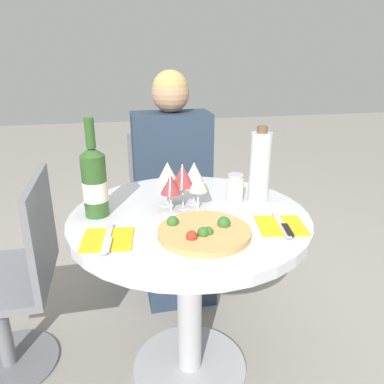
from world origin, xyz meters
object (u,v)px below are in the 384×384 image
at_px(wine_bottle, 95,182).
at_px(tall_carafe, 260,167).
at_px(dining_table, 189,256).
at_px(chair_behind_diner, 171,209).
at_px(seated_diner, 175,198).
at_px(pizza_large, 204,232).
at_px(chair_empty_side, 11,283).

bearing_deg(wine_bottle, tall_carafe, 0.95).
bearing_deg(dining_table, chair_behind_diner, 86.21).
relative_size(seated_diner, wine_bottle, 3.43).
height_order(seated_diner, wine_bottle, seated_diner).
bearing_deg(pizza_large, chair_behind_diner, 87.58).
bearing_deg(dining_table, seated_diner, 85.37).
bearing_deg(dining_table, chair_empty_side, 165.12).
xyz_separation_m(pizza_large, wine_bottle, (-0.32, 0.23, 0.11)).
height_order(chair_empty_side, pizza_large, chair_empty_side).
bearing_deg(pizza_large, dining_table, 93.91).
bearing_deg(chair_empty_side, wine_bottle, -108.59).
relative_size(chair_behind_diner, chair_empty_side, 1.00).
distance_m(chair_empty_side, pizza_large, 0.83).
height_order(seated_diner, tall_carafe, seated_diner).
distance_m(wine_bottle, tall_carafe, 0.59).
bearing_deg(tall_carafe, dining_table, -166.39).
bearing_deg(wine_bottle, dining_table, -10.47).
relative_size(chair_behind_diner, pizza_large, 2.80).
height_order(pizza_large, tall_carafe, tall_carafe).
bearing_deg(tall_carafe, pizza_large, -138.62).
bearing_deg(chair_empty_side, seated_diner, -57.74).
bearing_deg(chair_behind_diner, wine_bottle, 63.04).
bearing_deg(seated_diner, dining_table, 85.37).
relative_size(dining_table, chair_behind_diner, 1.04).
bearing_deg(pizza_large, seated_diner, 87.16).
xyz_separation_m(dining_table, chair_behind_diner, (0.05, 0.77, -0.14)).
bearing_deg(dining_table, pizza_large, -86.09).
bearing_deg(chair_empty_side, pizza_large, -116.92).
xyz_separation_m(chair_behind_diner, pizza_large, (-0.04, -0.94, 0.32)).
xyz_separation_m(chair_behind_diner, wine_bottle, (-0.36, -0.72, 0.43)).
bearing_deg(tall_carafe, chair_behind_diner, 107.88).
relative_size(seated_diner, pizza_large, 4.00).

